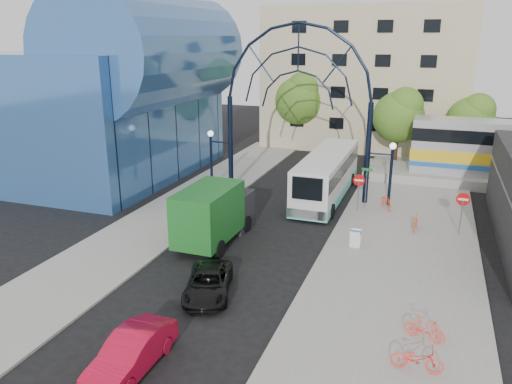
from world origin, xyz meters
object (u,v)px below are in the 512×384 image
at_px(black_suv, 208,283).
at_px(bike_near_a, 386,201).
at_px(green_truck, 215,213).
at_px(tree_north_a, 400,114).
at_px(tree_north_c, 472,118).
at_px(bike_far_a, 417,359).
at_px(stop_sign, 359,184).
at_px(street_name_sign, 366,180).
at_px(bike_near_b, 416,222).
at_px(red_sedan, 131,353).
at_px(do_not_enter_sign, 463,203).
at_px(gateway_arch, 298,76).
at_px(sandwich_board, 355,237).
at_px(city_bus, 327,175).
at_px(bike_far_b, 425,329).
at_px(tree_north_b, 301,97).

bearing_deg(black_suv, bike_near_a, 48.98).
bearing_deg(black_suv, green_truck, 93.73).
relative_size(tree_north_a, tree_north_c, 1.08).
bearing_deg(bike_far_a, stop_sign, 12.91).
bearing_deg(tree_north_a, street_name_sign, -93.96).
height_order(bike_near_a, bike_near_b, bike_near_b).
bearing_deg(red_sedan, green_truck, 100.15).
distance_m(stop_sign, do_not_enter_sign, 6.51).
distance_m(bike_near_b, bike_far_a, 13.69).
relative_size(do_not_enter_sign, black_suv, 0.60).
height_order(street_name_sign, green_truck, green_truck).
xyz_separation_m(gateway_arch, bike_near_b, (8.56, -4.22, -7.94)).
bearing_deg(tree_north_c, street_name_sign, -114.31).
height_order(sandwich_board, city_bus, city_bus).
distance_m(tree_north_c, bike_near_b, 18.85).
distance_m(street_name_sign, bike_far_b, 15.16).
relative_size(gateway_arch, bike_near_a, 7.46).
bearing_deg(red_sedan, bike_far_a, 18.83).
distance_m(bike_near_a, bike_far_b, 15.34).
bearing_deg(green_truck, black_suv, -68.37).
relative_size(gateway_arch, black_suv, 3.29).
bearing_deg(do_not_enter_sign, black_suv, -133.74).
bearing_deg(green_truck, gateway_arch, 78.23).
distance_m(do_not_enter_sign, bike_near_b, 2.81).
bearing_deg(bike_near_a, tree_north_c, 43.37).
bearing_deg(tree_north_b, bike_far_b, -67.26).
bearing_deg(street_name_sign, city_bus, 146.43).
bearing_deg(city_bus, stop_sign, -44.81).
relative_size(sandwich_board, city_bus, 0.08).
xyz_separation_m(sandwich_board, bike_near_a, (0.94, 7.21, -0.14)).
bearing_deg(bike_near_b, street_name_sign, 144.33).
distance_m(do_not_enter_sign, bike_far_a, 14.07).
relative_size(city_bus, bike_near_b, 7.13).
relative_size(gateway_arch, bike_near_b, 8.34).
bearing_deg(bike_far_b, red_sedan, 131.83).
relative_size(stop_sign, bike_near_a, 1.37).
bearing_deg(green_truck, red_sedan, -79.64).
height_order(do_not_enter_sign, city_bus, city_bus).
relative_size(tree_north_a, tree_north_b, 0.88).
relative_size(city_bus, bike_far_a, 6.57).
bearing_deg(street_name_sign, bike_far_b, -73.64).
bearing_deg(city_bus, black_suv, -97.04).
distance_m(gateway_arch, tree_north_a, 13.98).
bearing_deg(tree_north_b, red_sedan, -84.07).
bearing_deg(red_sedan, gateway_arch, 90.19).
height_order(gateway_arch, do_not_enter_sign, gateway_arch).
xyz_separation_m(bike_far_a, bike_far_b, (0.20, 2.02, 0.00)).
bearing_deg(bike_near_b, red_sedan, -112.78).
xyz_separation_m(gateway_arch, tree_north_c, (12.12, 13.93, -4.28)).
relative_size(tree_north_b, bike_far_b, 5.11).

